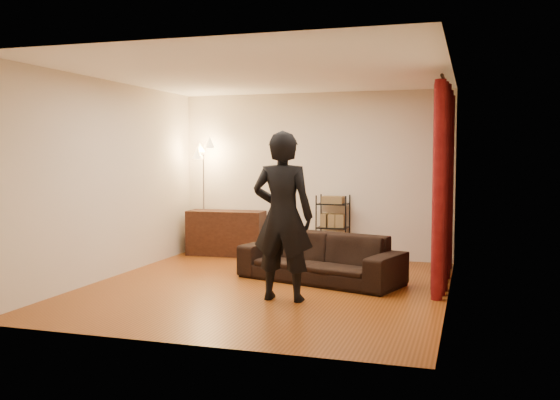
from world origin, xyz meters
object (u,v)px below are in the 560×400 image
(wire_shelf, at_px, (333,228))
(floor_lamp, at_px, (204,198))
(media_cabinet, at_px, (226,233))
(storage_boxes, at_px, (279,248))
(person, at_px, (283,216))
(sofa, at_px, (320,258))

(wire_shelf, distance_m, floor_lamp, 2.25)
(floor_lamp, bearing_deg, wire_shelf, 2.51)
(media_cabinet, height_order, storage_boxes, media_cabinet)
(person, distance_m, media_cabinet, 3.44)
(sofa, height_order, storage_boxes, sofa)
(sofa, relative_size, wire_shelf, 2.08)
(floor_lamp, bearing_deg, storage_boxes, 5.84)
(sofa, relative_size, person, 1.11)
(media_cabinet, relative_size, wire_shelf, 1.23)
(sofa, bearing_deg, wire_shelf, 114.07)
(media_cabinet, distance_m, floor_lamp, 0.70)
(media_cabinet, bearing_deg, person, -60.10)
(person, bearing_deg, media_cabinet, -57.61)
(person, height_order, storage_boxes, person)
(sofa, xyz_separation_m, floor_lamp, (-2.41, 1.61, 0.63))
(storage_boxes, height_order, floor_lamp, floor_lamp)
(media_cabinet, bearing_deg, floor_lamp, -176.50)
(wire_shelf, xyz_separation_m, floor_lamp, (-2.21, -0.10, 0.43))
(sofa, xyz_separation_m, media_cabinet, (-2.02, 1.65, 0.06))
(storage_boxes, relative_size, floor_lamp, 0.18)
(wire_shelf, bearing_deg, media_cabinet, -170.46)
(person, height_order, floor_lamp, person)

